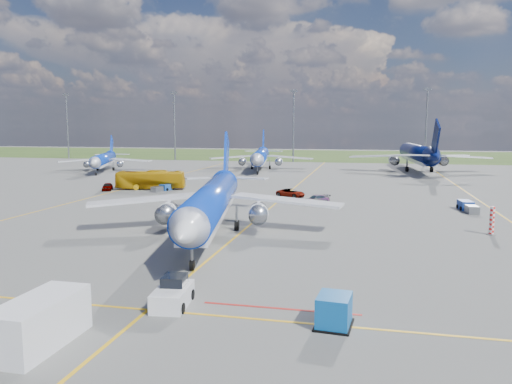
% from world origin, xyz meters
% --- Properties ---
extents(ground, '(400.00, 400.00, 0.00)m').
position_xyz_m(ground, '(0.00, 0.00, 0.00)').
color(ground, '#545452').
rests_on(ground, ground).
extents(grass_strip, '(400.00, 80.00, 0.01)m').
position_xyz_m(grass_strip, '(0.00, 150.00, 0.00)').
color(grass_strip, '#2D4719').
rests_on(grass_strip, ground).
extents(taxiway_lines, '(60.25, 160.00, 0.02)m').
position_xyz_m(taxiway_lines, '(0.17, 27.70, 0.01)').
color(taxiway_lines, gold).
rests_on(taxiway_lines, ground).
extents(floodlight_masts, '(202.20, 0.50, 22.70)m').
position_xyz_m(floodlight_masts, '(10.00, 110.00, 12.56)').
color(floodlight_masts, slate).
rests_on(floodlight_masts, ground).
extents(warning_post, '(0.50, 0.50, 3.00)m').
position_xyz_m(warning_post, '(26.00, 8.00, 1.50)').
color(warning_post, red).
rests_on(warning_post, ground).
extents(bg_jet_nw, '(34.80, 39.43, 8.59)m').
position_xyz_m(bg_jet_nw, '(-51.95, 66.75, 0.00)').
color(bg_jet_nw, '#0C34B1').
rests_on(bg_jet_nw, ground).
extents(bg_jet_nnw, '(34.81, 42.41, 10.04)m').
position_xyz_m(bg_jet_nnw, '(-14.13, 79.28, 0.00)').
color(bg_jet_nnw, '#0C34B1').
rests_on(bg_jet_nnw, ground).
extents(bg_jet_n, '(40.26, 50.74, 12.57)m').
position_xyz_m(bg_jet_n, '(25.58, 85.89, 0.00)').
color(bg_jet_n, '#071141').
rests_on(bg_jet_n, ground).
extents(main_airliner, '(36.72, 44.18, 10.30)m').
position_xyz_m(main_airliner, '(-2.68, 1.53, 0.00)').
color(main_airliner, '#0C34B1').
rests_on(main_airliner, ground).
extents(pushback_tug, '(2.41, 5.43, 1.81)m').
position_xyz_m(pushback_tug, '(1.17, -18.84, 0.73)').
color(pushback_tug, silver).
rests_on(pushback_tug, ground).
extents(uld_container, '(2.02, 2.43, 1.82)m').
position_xyz_m(uld_container, '(11.43, -20.01, 0.91)').
color(uld_container, '#0B54A1').
rests_on(uld_container, ground).
extents(service_van, '(2.58, 5.76, 2.52)m').
position_xyz_m(service_van, '(-3.31, -25.93, 1.26)').
color(service_van, white).
rests_on(service_van, ground).
extents(apron_bus, '(12.67, 5.64, 3.44)m').
position_xyz_m(apron_bus, '(-25.08, 35.67, 1.72)').
color(apron_bus, '#C18D0B').
rests_on(apron_bus, ground).
extents(service_car_a, '(2.95, 4.30, 1.36)m').
position_xyz_m(service_car_a, '(-31.90, 32.40, 0.68)').
color(service_car_a, '#999999').
rests_on(service_car_a, ground).
extents(service_car_b, '(5.25, 4.02, 1.33)m').
position_xyz_m(service_car_b, '(1.17, 31.25, 0.66)').
color(service_car_b, '#999999').
rests_on(service_car_b, ground).
extents(service_car_c, '(4.40, 3.99, 1.23)m').
position_xyz_m(service_car_c, '(5.81, 25.53, 0.62)').
color(service_car_c, '#999999').
rests_on(service_car_c, ground).
extents(baggage_tug_w, '(2.01, 5.63, 1.24)m').
position_xyz_m(baggage_tug_w, '(26.46, 23.39, 0.58)').
color(baggage_tug_w, navy).
rests_on(baggage_tug_w, ground).
extents(baggage_tug_c, '(2.76, 5.08, 1.10)m').
position_xyz_m(baggage_tug_c, '(-22.03, 34.28, 0.52)').
color(baggage_tug_c, '#1A4A9E').
rests_on(baggage_tug_c, ground).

